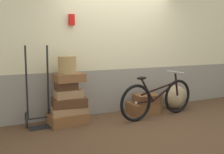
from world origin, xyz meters
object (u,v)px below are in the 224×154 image
Objects in this scene: suitcase_0 at (68,118)px; suitcase_4 at (66,86)px; suitcase_1 at (69,110)px; suitcase_6 at (143,108)px; bicycle at (158,99)px; suitcase_2 at (69,102)px; burlap_sack at (175,97)px; suitcase_3 at (69,94)px; luggage_trolley at (39,108)px; suitcase_7 at (147,99)px; suitcase_5 at (69,78)px; wicker_basket at (67,65)px.

suitcase_0 is 0.60m from suitcase_4.
suitcase_1 is (0.02, 0.01, 0.16)m from suitcase_0.
bicycle reaches higher than suitcase_6.
suitcase_2 is 1.09× the size of burlap_sack.
suitcase_3 is at bearing -0.40° from suitcase_0.
suitcase_0 is 0.56m from luggage_trolley.
bicycle is (0.05, -0.32, 0.06)m from suitcase_7.
suitcase_2 is 1.15× the size of suitcase_5.
burlap_sack is at bearing -5.12° from suitcase_0.
suitcase_7 is 1.52× the size of wicker_basket.
suitcase_3 reaches higher than suitcase_7.
wicker_basket is (-1.61, -0.02, 0.97)m from suitcase_6.
suitcase_5 is at bearing -179.39° from burlap_sack.
suitcase_5 is 2.50m from burlap_sack.
bicycle reaches higher than suitcase_1.
suitcase_2 is 0.45m from suitcase_5.
luggage_trolley is (-0.50, 0.09, 0.23)m from suitcase_0.
suitcase_6 is 1.19× the size of suitcase_7.
suitcase_7 is 0.89× the size of burlap_sack.
suitcase_6 is at bearing -4.85° from suitcase_0.
suitcase_7 is (1.64, -0.03, -0.09)m from suitcase_2.
bicycle is (1.70, -0.37, 0.11)m from suitcase_1.
burlap_sack is at bearing -1.59° from luggage_trolley.
suitcase_6 is 1.88m from wicker_basket.
suitcase_3 is 0.88× the size of burlap_sack.
wicker_basket is 2.58m from burlap_sack.
burlap_sack reaches higher than suitcase_1.
suitcase_7 is at bearing -176.97° from burlap_sack.
wicker_basket reaches higher than suitcase_5.
suitcase_6 is at bearing 179.77° from burlap_sack.
suitcase_5 is (0.01, -0.02, 0.59)m from suitcase_1.
suitcase_1 is 1.74m from bicycle.
suitcase_3 is 0.84× the size of suitcase_6.
wicker_basket is at bearing 168.31° from bicycle.
suitcase_1 is at bearing 38.75° from wicker_basket.
bicycle is at bearing -9.87° from suitcase_1.
suitcase_2 is at bearing -31.66° from suitcase_1.
bicycle is at bearing -153.55° from burlap_sack.
suitcase_3 is 1.00× the size of suitcase_7.
suitcase_5 reaches higher than suitcase_4.
wicker_basket reaches higher than suitcase_4.
suitcase_5 reaches higher than suitcase_2.
suitcase_4 is 2.51m from burlap_sack.
suitcase_4 is (-0.01, 0.02, 0.60)m from suitcase_0.
suitcase_0 is at bearing -58.98° from suitcase_4.
suitcase_2 is at bearing -9.65° from luggage_trolley.
suitcase_2 is at bearing 3.80° from suitcase_0.
suitcase_0 is 2.46m from burlap_sack.
suitcase_3 is at bearing -179.75° from burlap_sack.
suitcase_6 is at bearing 0.54° from wicker_basket.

